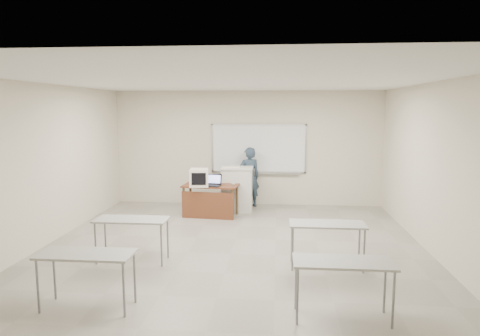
# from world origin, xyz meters

# --- Properties ---
(floor) EXTENTS (7.00, 8.00, 0.01)m
(floor) POSITION_xyz_m (0.00, 0.00, -0.01)
(floor) COLOR gray
(floor) RESTS_ON ground
(whiteboard) EXTENTS (2.48, 0.10, 1.31)m
(whiteboard) POSITION_xyz_m (0.30, 3.97, 1.48)
(whiteboard) COLOR white
(whiteboard) RESTS_ON floor
(student_desks) EXTENTS (4.40, 2.20, 0.73)m
(student_desks) POSITION_xyz_m (-0.00, -1.35, 0.67)
(student_desks) COLOR #A4A39E
(student_desks) RESTS_ON floor
(instructor_desk) EXTENTS (1.29, 0.64, 0.75)m
(instructor_desk) POSITION_xyz_m (-0.77, 2.53, 0.52)
(instructor_desk) COLOR #612C1B
(instructor_desk) RESTS_ON floor
(podium) EXTENTS (0.78, 0.57, 1.10)m
(podium) POSITION_xyz_m (-0.20, 3.19, 0.55)
(podium) COLOR #BAB9B1
(podium) RESTS_ON floor
(crt_monitor) EXTENTS (0.43, 0.48, 0.41)m
(crt_monitor) POSITION_xyz_m (-1.02, 2.52, 0.95)
(crt_monitor) COLOR beige
(crt_monitor) RESTS_ON instructor_desk
(laptop) EXTENTS (0.36, 0.33, 0.26)m
(laptop) POSITION_xyz_m (-0.70, 2.52, 0.81)
(laptop) COLOR black
(laptop) RESTS_ON instructor_desk
(mouse) EXTENTS (0.12, 0.09, 0.04)m
(mouse) POSITION_xyz_m (-0.23, 2.69, 0.77)
(mouse) COLOR #A4A7AC
(mouse) RESTS_ON instructor_desk
(keyboard) EXTENTS (0.48, 0.27, 0.03)m
(keyboard) POSITION_xyz_m (-0.35, 3.07, 1.12)
(keyboard) COLOR beige
(keyboard) RESTS_ON podium
(presenter) EXTENTS (0.67, 0.56, 1.55)m
(presenter) POSITION_xyz_m (0.07, 3.68, 0.78)
(presenter) COLOR black
(presenter) RESTS_ON floor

